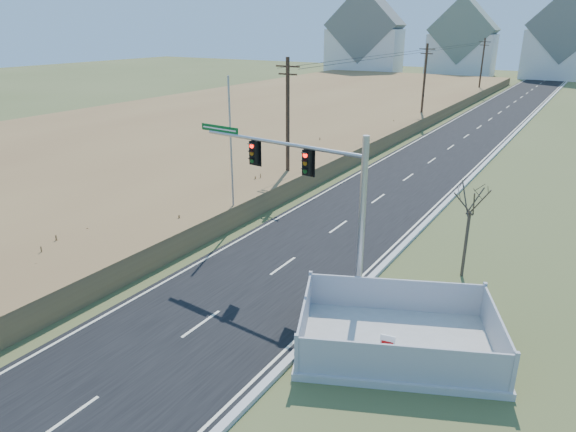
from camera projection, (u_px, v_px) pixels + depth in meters
The scene contains 15 objects.
ground at pixel (233, 303), 21.57m from camera, with size 260.00×260.00×0.00m, color #485227.
road at pixel (487, 122), 61.45m from camera, with size 8.00×180.00×0.06m, color black.
curb at pixel (524, 125), 59.40m from camera, with size 0.30×180.00×0.18m, color #B2AFA8.
reed_marsh at pixel (274, 111), 65.03m from camera, with size 38.00×110.00×1.30m, color olive.
utility_pole_near at pixel (288, 123), 35.08m from camera, with size 1.80×0.26×9.00m.
utility_pole_mid at pixel (424, 83), 59.02m from camera, with size 1.80×0.26×9.00m.
utility_pole_far at pixel (482, 66), 82.96m from camera, with size 1.80×0.26×9.00m.
condo_nw at pixel (365, 40), 117.30m from camera, with size 17.69×13.38×19.05m.
condo_nnw at pixel (462, 44), 114.14m from camera, with size 14.93×11.17×17.03m.
condo_n at pixel (565, 42), 107.29m from camera, with size 15.27×10.20×18.54m.
traffic_signal_mast at pixel (322, 196), 21.03m from camera, with size 8.92×1.09×7.12m.
fence_enclosure at pixel (397, 340), 18.48m from camera, with size 8.35×7.19×1.61m.
open_sign at pixel (387, 343), 18.23m from camera, with size 0.53×0.13×0.66m.
flagpole at pixel (232, 170), 28.51m from camera, with size 0.38×0.38×8.49m.
bare_tree at pixel (472, 197), 22.56m from camera, with size 1.80×1.80×4.78m.
Camera 1 is at (11.90, -14.89, 10.98)m, focal length 32.00 mm.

